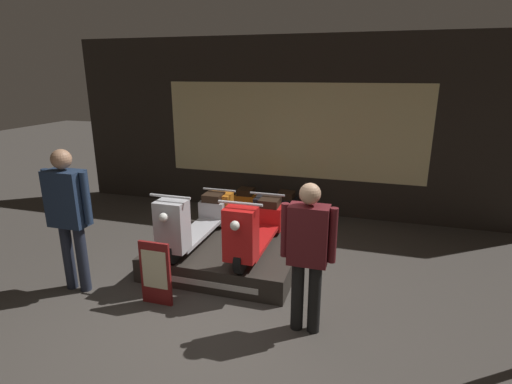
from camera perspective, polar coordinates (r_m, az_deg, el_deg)
The scene contains 10 objects.
ground_plane at distance 4.41m, azimuth -6.50°, elevation -19.08°, with size 30.00×30.00×0.00m, color #423D38.
shop_wall_back at distance 7.37m, azimuth 5.17°, elevation 9.10°, with size 8.64×0.09×3.20m.
display_platform at distance 5.56m, azimuth -4.25°, elevation -9.06°, with size 1.95×1.52×0.31m.
scooter_display_left at distance 5.48m, azimuth -8.87°, elevation -4.10°, with size 0.52×1.72×0.87m.
scooter_display_right at distance 5.18m, azimuth -0.05°, elevation -5.15°, with size 0.52×1.72×0.87m.
scooter_backrow_0 at distance 6.78m, azimuth -3.29°, elevation -2.60°, with size 0.52×1.72×0.87m.
scooter_backrow_1 at distance 6.57m, azimuth 2.96°, elevation -3.23°, with size 0.52×1.72×0.87m.
person_left_browsing at distance 5.14m, azimuth -25.24°, elevation -2.19°, with size 0.61×0.25×1.75m.
person_right_browsing at distance 3.98m, azimuth 7.41°, elevation -8.08°, with size 0.55×0.22×1.58m.
price_sign_board at distance 4.75m, azimuth -14.16°, elevation -11.18°, with size 0.37×0.04×0.77m.
Camera 1 is at (1.48, -3.26, 2.58)m, focal length 28.00 mm.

